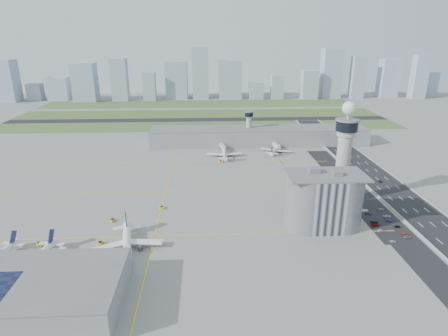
{
  "coord_description": "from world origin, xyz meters",
  "views": [
    {
      "loc": [
        -12.05,
        -206.03,
        100.45
      ],
      "look_at": [
        0.0,
        35.0,
        15.0
      ],
      "focal_mm": 30.0,
      "sensor_mm": 36.0,
      "label": 1
    }
  ],
  "objects_px": {
    "admin_building": "(324,201)",
    "tug_3": "(162,207)",
    "car_lot_4": "(369,213)",
    "tug_1": "(100,243)",
    "car_hw_1": "(380,181)",
    "car_lot_7": "(405,234)",
    "airplane_near_c": "(126,240)",
    "car_lot_2": "(376,225)",
    "car_lot_10": "(387,216)",
    "car_lot_11": "(381,209)",
    "car_lot_5": "(365,211)",
    "airplane_near_b": "(32,258)",
    "car_lot_8": "(397,226)",
    "jet_bridge_near_1": "(48,269)",
    "secondary_tower": "(249,125)",
    "car_lot_0": "(393,241)",
    "tug_4": "(221,161)",
    "car_lot_6": "(407,237)",
    "airplane_far_b": "(276,147)",
    "tug_2": "(112,220)",
    "car_hw_2": "(350,151)",
    "tug_0": "(39,244)",
    "car_lot_3": "(374,222)",
    "car_lot_9": "(389,220)",
    "jet_bridge_far_0": "(221,146)",
    "jet_bridge_far_1": "(274,145)",
    "airplane_far_a": "(224,150)",
    "tug_5": "(280,162)",
    "control_tower": "(344,150)",
    "car_hw_4": "(318,135)"
  },
  "relations": [
    {
      "from": "admin_building",
      "to": "tug_3",
      "type": "bearing_deg",
      "value": 164.15
    },
    {
      "from": "car_lot_4",
      "to": "tug_1",
      "type": "bearing_deg",
      "value": 97.13
    },
    {
      "from": "car_hw_1",
      "to": "car_lot_7",
      "type": "bearing_deg",
      "value": -109.02
    },
    {
      "from": "airplane_near_c",
      "to": "admin_building",
      "type": "bearing_deg",
      "value": 90.38
    },
    {
      "from": "car_lot_2",
      "to": "car_lot_7",
      "type": "xyz_separation_m",
      "value": [
        11.44,
        -10.39,
        -0.06
      ]
    },
    {
      "from": "car_lot_10",
      "to": "car_lot_11",
      "type": "relative_size",
      "value": 1.23
    },
    {
      "from": "car_lot_5",
      "to": "airplane_near_b",
      "type": "bearing_deg",
      "value": 98.27
    },
    {
      "from": "car_lot_8",
      "to": "airplane_near_c",
      "type": "bearing_deg",
      "value": 94.15
    },
    {
      "from": "airplane_near_c",
      "to": "jet_bridge_near_1",
      "type": "bearing_deg",
      "value": -71.08
    },
    {
      "from": "secondary_tower",
      "to": "car_lot_10",
      "type": "bearing_deg",
      "value": -68.9
    },
    {
      "from": "tug_1",
      "to": "car_lot_0",
      "type": "bearing_deg",
      "value": 13.34
    },
    {
      "from": "admin_building",
      "to": "car_lot_0",
      "type": "distance_m",
      "value": 39.84
    },
    {
      "from": "tug_4",
      "to": "car_lot_8",
      "type": "bearing_deg",
      "value": 115.51
    },
    {
      "from": "admin_building",
      "to": "car_lot_7",
      "type": "xyz_separation_m",
      "value": [
        41.48,
        -12.39,
        -14.73
      ]
    },
    {
      "from": "airplane_near_b",
      "to": "car_lot_6",
      "type": "height_order",
      "value": "airplane_near_b"
    },
    {
      "from": "car_hw_1",
      "to": "airplane_far_b",
      "type": "bearing_deg",
      "value": 124.85
    },
    {
      "from": "tug_2",
      "to": "car_hw_2",
      "type": "height_order",
      "value": "tug_2"
    },
    {
      "from": "tug_0",
      "to": "car_lot_3",
      "type": "relative_size",
      "value": 0.84
    },
    {
      "from": "tug_4",
      "to": "airplane_near_b",
      "type": "bearing_deg",
      "value": 45.07
    },
    {
      "from": "car_hw_1",
      "to": "car_lot_0",
      "type": "bearing_deg",
      "value": -114.15
    },
    {
      "from": "car_lot_0",
      "to": "car_lot_7",
      "type": "height_order",
      "value": "car_lot_7"
    },
    {
      "from": "admin_building",
      "to": "car_hw_1",
      "type": "xyz_separation_m",
      "value": [
        62.0,
        62.96,
        -14.7
      ]
    },
    {
      "from": "car_lot_4",
      "to": "airplane_far_b",
      "type": "bearing_deg",
      "value": 11.24
    },
    {
      "from": "car_lot_4",
      "to": "car_hw_2",
      "type": "xyz_separation_m",
      "value": [
        36.82,
        127.38,
        0.0
      ]
    },
    {
      "from": "tug_0",
      "to": "car_lot_9",
      "type": "distance_m",
      "value": 189.88
    },
    {
      "from": "car_lot_7",
      "to": "car_hw_2",
      "type": "xyz_separation_m",
      "value": [
        27.34,
        151.89,
        0.09
      ]
    },
    {
      "from": "secondary_tower",
      "to": "car_lot_5",
      "type": "bearing_deg",
      "value": -71.02
    },
    {
      "from": "car_lot_11",
      "to": "car_lot_8",
      "type": "bearing_deg",
      "value": 172.76
    },
    {
      "from": "secondary_tower",
      "to": "jet_bridge_near_1",
      "type": "distance_m",
      "value": 239.88
    },
    {
      "from": "airplane_near_c",
      "to": "jet_bridge_far_0",
      "type": "height_order",
      "value": "airplane_near_c"
    },
    {
      "from": "airplane_near_b",
      "to": "jet_bridge_far_1",
      "type": "height_order",
      "value": "airplane_near_b"
    },
    {
      "from": "airplane_far_a",
      "to": "tug_1",
      "type": "relative_size",
      "value": 12.13
    },
    {
      "from": "tug_4",
      "to": "car_lot_11",
      "type": "bearing_deg",
      "value": 121.48
    },
    {
      "from": "car_lot_2",
      "to": "car_lot_6",
      "type": "relative_size",
      "value": 0.99
    },
    {
      "from": "car_lot_0",
      "to": "car_lot_5",
      "type": "height_order",
      "value": "car_lot_5"
    },
    {
      "from": "tug_5",
      "to": "car_lot_9",
      "type": "xyz_separation_m",
      "value": [
        42.17,
        -106.33,
        -0.17
      ]
    },
    {
      "from": "tug_3",
      "to": "car_lot_8",
      "type": "relative_size",
      "value": 0.98
    },
    {
      "from": "jet_bridge_far_0",
      "to": "car_lot_10",
      "type": "distance_m",
      "value": 172.31
    },
    {
      "from": "admin_building",
      "to": "jet_bridge_far_1",
      "type": "bearing_deg",
      "value": 90.0
    },
    {
      "from": "secondary_tower",
      "to": "tug_5",
      "type": "relative_size",
      "value": 11.71
    },
    {
      "from": "tug_1",
      "to": "car_hw_1",
      "type": "bearing_deg",
      "value": 38.57
    },
    {
      "from": "control_tower",
      "to": "car_lot_7",
      "type": "xyz_separation_m",
      "value": [
        21.47,
        -42.38,
        -34.47
      ]
    },
    {
      "from": "secondary_tower",
      "to": "car_lot_10",
      "type": "height_order",
      "value": "secondary_tower"
    },
    {
      "from": "tug_0",
      "to": "car_hw_2",
      "type": "relative_size",
      "value": 0.76
    },
    {
      "from": "admin_building",
      "to": "car_lot_9",
      "type": "relative_size",
      "value": 11.18
    },
    {
      "from": "control_tower",
      "to": "car_lot_0",
      "type": "distance_m",
      "value": 61.61
    },
    {
      "from": "jet_bridge_far_0",
      "to": "jet_bridge_far_1",
      "type": "xyz_separation_m",
      "value": [
        50.0,
        0.0,
        0.0
      ]
    },
    {
      "from": "jet_bridge_far_0",
      "to": "car_lot_4",
      "type": "bearing_deg",
      "value": 20.02
    },
    {
      "from": "tug_5",
      "to": "car_hw_4",
      "type": "xyz_separation_m",
      "value": [
        58.72,
        90.63,
        -0.18
      ]
    },
    {
      "from": "airplane_near_b",
      "to": "airplane_near_c",
      "type": "height_order",
      "value": "airplane_near_c"
    }
  ]
}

